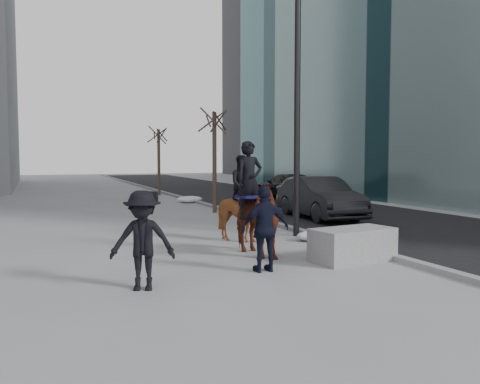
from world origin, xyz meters
name	(u,v)px	position (x,y,z in m)	size (l,w,h in m)	color
ground	(260,264)	(0.00, 0.00, 0.00)	(120.00, 120.00, 0.00)	gray
road	(311,208)	(7.00, 10.00, 0.01)	(8.00, 90.00, 0.01)	black
curb	(228,211)	(3.00, 10.00, 0.06)	(0.25, 90.00, 0.12)	gray
planter	(353,245)	(2.04, -0.49, 0.37)	(1.86, 0.93, 0.74)	gray
car_near	(319,198)	(5.44, 6.67, 0.79)	(1.66, 4.77, 1.57)	black
car_far	(287,186)	(8.37, 15.09, 0.70)	(1.96, 4.83, 1.40)	black
tree_near	(214,157)	(2.40, 10.04, 2.33)	(1.20, 1.20, 4.65)	#34261F
tree_far	(159,159)	(2.40, 20.39, 2.22)	(1.20, 1.20, 4.43)	#3B2B22
mounted_left	(251,213)	(0.19, 0.96, 1.01)	(1.20, 2.20, 2.71)	#4F1B0F
mounted_right	(245,207)	(0.79, 2.85, 0.96)	(1.46, 1.60, 2.38)	#4E210F
feeder	(265,229)	(-0.21, -0.70, 0.88)	(1.04, 0.87, 1.75)	black
camera_crew	(143,240)	(-2.80, -1.19, 0.89)	(1.29, 0.99, 1.75)	black
lamppost	(295,66)	(2.60, 3.36, 4.99)	(0.25, 1.83, 9.09)	black
snow_piles	(221,208)	(2.70, 10.11, 0.16)	(1.34, 13.36, 0.34)	white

